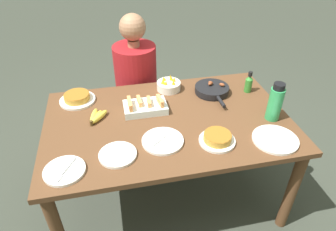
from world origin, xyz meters
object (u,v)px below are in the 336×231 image
object	(u,v)px
frittata_plate_center	(77,98)
empty_plate_near_front	(64,171)
skillet	(212,90)
water_bottle	(275,102)
empty_plate_far_right	(118,155)
frittata_plate_side	(217,139)
person_figure	(137,95)
fruit_bowl_mango	(169,85)
banana_bunch	(96,117)
melon_tray	(145,107)
empty_plate_far_left	(163,141)
hot_sauce_bottle	(249,83)
empty_plate_mid_edge	(275,139)

from	to	relation	value
frittata_plate_center	empty_plate_near_front	xyz separation A→B (m)	(-0.05, -0.68, -0.02)
skillet	water_bottle	xyz separation A→B (m)	(0.28, -0.38, 0.09)
frittata_plate_center	empty_plate_far_right	distance (m)	0.66
frittata_plate_side	person_figure	world-z (taller)	person_figure
skillet	fruit_bowl_mango	bearing A→B (deg)	-111.73
banana_bunch	melon_tray	bearing A→B (deg)	5.37
empty_plate_near_front	empty_plate_far_left	distance (m)	0.56
hot_sauce_bottle	person_figure	size ratio (longest dim) A/B	0.14
skillet	water_bottle	distance (m)	0.48
melon_tray	person_figure	xyz separation A→B (m)	(0.01, 0.58, -0.26)
empty_plate_mid_edge	water_bottle	bearing A→B (deg)	67.23
fruit_bowl_mango	hot_sauce_bottle	xyz separation A→B (m)	(0.57, -0.15, 0.03)
banana_bunch	frittata_plate_side	size ratio (longest dim) A/B	0.84
empty_plate_far_right	water_bottle	world-z (taller)	water_bottle
empty_plate_near_front	empty_plate_far_right	world-z (taller)	same
person_figure	melon_tray	bearing A→B (deg)	-90.62
melon_tray	empty_plate_far_right	bearing A→B (deg)	-117.95
skillet	empty_plate_near_front	distance (m)	1.17
empty_plate_near_front	empty_plate_mid_edge	bearing A→B (deg)	0.00
melon_tray	person_figure	distance (m)	0.64
skillet	empty_plate_near_front	size ratio (longest dim) A/B	1.70
empty_plate_far_left	melon_tray	bearing A→B (deg)	98.80
melon_tray	hot_sauce_bottle	xyz separation A→B (m)	(0.78, 0.09, 0.04)
frittata_plate_side	hot_sauce_bottle	bearing A→B (deg)	50.11
hot_sauce_bottle	banana_bunch	bearing A→B (deg)	-173.81
empty_plate_mid_edge	person_figure	distance (m)	1.28
melon_tray	person_figure	bearing A→B (deg)	89.38
banana_bunch	melon_tray	distance (m)	0.32
skillet	frittata_plate_side	world-z (taller)	skillet
frittata_plate_side	person_figure	distance (m)	1.08
melon_tray	frittata_plate_center	world-z (taller)	melon_tray
empty_plate_near_front	empty_plate_mid_edge	xyz separation A→B (m)	(1.20, 0.00, -0.00)
melon_tray	empty_plate_mid_edge	distance (m)	0.84
empty_plate_far_right	water_bottle	size ratio (longest dim) A/B	0.82
frittata_plate_side	empty_plate_near_front	xyz separation A→B (m)	(-0.86, -0.06, -0.02)
banana_bunch	empty_plate_far_right	size ratio (longest dim) A/B	0.85
water_bottle	person_figure	world-z (taller)	person_figure
skillet	empty_plate_near_front	xyz separation A→B (m)	(-1.01, -0.59, -0.02)
banana_bunch	melon_tray	size ratio (longest dim) A/B	0.63
melon_tray	skillet	xyz separation A→B (m)	(0.51, 0.12, -0.00)
empty_plate_near_front	empty_plate_far_left	size ratio (longest dim) A/B	0.89
melon_tray	empty_plate_far_left	size ratio (longest dim) A/B	1.16
empty_plate_near_front	empty_plate_mid_edge	distance (m)	1.20
banana_bunch	empty_plate_far_right	world-z (taller)	banana_bunch
empty_plate_near_front	empty_plate_far_left	world-z (taller)	same
skillet	frittata_plate_center	xyz separation A→B (m)	(-0.96, 0.09, -0.00)
water_bottle	fruit_bowl_mango	bearing A→B (deg)	139.31
fruit_bowl_mango	frittata_plate_side	bearing A→B (deg)	-76.93
frittata_plate_center	water_bottle	xyz separation A→B (m)	(1.24, -0.47, 0.10)
empty_plate_mid_edge	water_bottle	xyz separation A→B (m)	(0.09, 0.21, 0.11)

